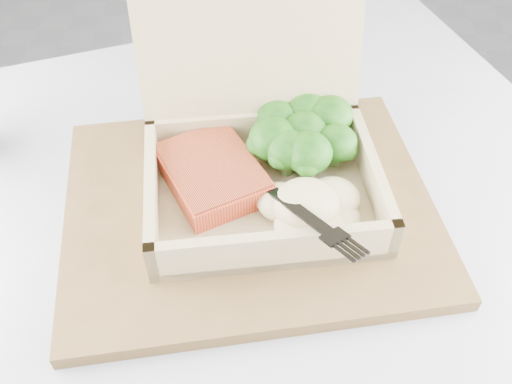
{
  "coord_description": "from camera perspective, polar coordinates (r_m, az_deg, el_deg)",
  "views": [
    {
      "loc": [
        -0.69,
        -0.58,
        1.16
      ],
      "look_at": [
        -0.7,
        -0.22,
        0.77
      ],
      "focal_mm": 40.0,
      "sensor_mm": 36.0,
      "label": 1
    }
  ],
  "objects": [
    {
      "name": "cafe_table",
      "position": [
        0.71,
        0.31,
        -14.48
      ],
      "size": [
        1.01,
        1.01,
        0.72
      ],
      "rotation": [
        0.0,
        0.0,
        0.36
      ],
      "color": "black",
      "rests_on": "floor"
    },
    {
      "name": "serving_tray",
      "position": [
        0.57,
        -0.67,
        -1.48
      ],
      "size": [
        0.41,
        0.35,
        0.02
      ],
      "primitive_type": "cube",
      "rotation": [
        0.0,
        0.0,
        0.17
      ],
      "color": "brown",
      "rests_on": "cafe_table"
    },
    {
      "name": "takeout_container",
      "position": [
        0.56,
        0.26,
        5.44
      ],
      "size": [
        0.25,
        0.25,
        0.21
      ],
      "rotation": [
        0.0,
        0.0,
        0.14
      ],
      "color": "tan",
      "rests_on": "serving_tray"
    },
    {
      "name": "salmon_fillet",
      "position": [
        0.57,
        -4.43,
        1.88
      ],
      "size": [
        0.13,
        0.14,
        0.02
      ],
      "primitive_type": "cube",
      "rotation": [
        0.0,
        0.0,
        0.5
      ],
      "color": "#DC462B",
      "rests_on": "takeout_container"
    },
    {
      "name": "broccoli_pile",
      "position": [
        0.59,
        4.84,
        5.52
      ],
      "size": [
        0.12,
        0.12,
        0.04
      ],
      "primitive_type": null,
      "color": "#2F751A",
      "rests_on": "takeout_container"
    },
    {
      "name": "mashed_potatoes",
      "position": [
        0.53,
        5.1,
        -1.24
      ],
      "size": [
        0.1,
        0.09,
        0.04
      ],
      "primitive_type": "ellipsoid",
      "color": "#D0C086",
      "rests_on": "takeout_container"
    },
    {
      "name": "plastic_fork",
      "position": [
        0.52,
        2.56,
        -0.12
      ],
      "size": [
        0.09,
        0.13,
        0.03
      ],
      "rotation": [
        0.0,
        0.0,
        3.73
      ],
      "color": "black",
      "rests_on": "mashed_potatoes"
    },
    {
      "name": "receipt",
      "position": [
        0.71,
        -4.6,
        9.01
      ],
      "size": [
        0.08,
        0.14,
        0.0
      ],
      "primitive_type": "cube",
      "rotation": [
        0.0,
        0.0,
        -0.05
      ],
      "color": "white",
      "rests_on": "cafe_table"
    }
  ]
}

